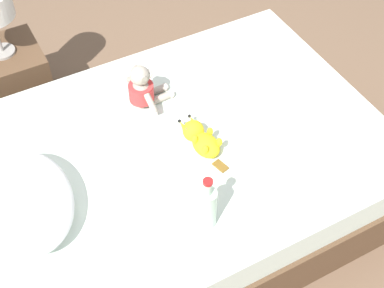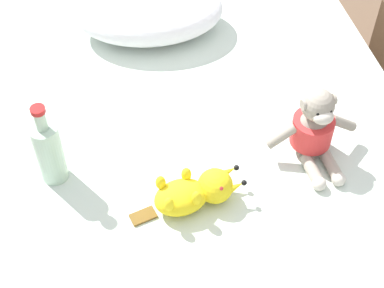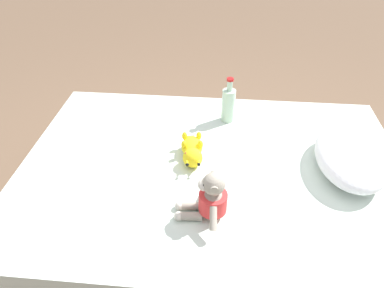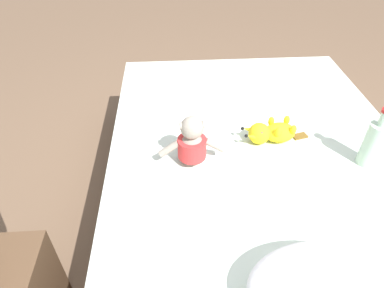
% 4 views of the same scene
% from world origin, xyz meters
% --- Properties ---
extents(ground_plane, '(16.00, 16.00, 0.00)m').
position_xyz_m(ground_plane, '(0.00, 0.00, 0.00)').
color(ground_plane, brown).
extents(bed, '(1.42, 2.02, 0.45)m').
position_xyz_m(bed, '(0.00, 0.00, 0.22)').
color(bed, brown).
rests_on(bed, ground_plane).
extents(pillow, '(0.56, 0.40, 0.16)m').
position_xyz_m(pillow, '(-0.05, 0.68, 0.53)').
color(pillow, white).
rests_on(pillow, bed).
extents(plush_monkey, '(0.29, 0.23, 0.24)m').
position_xyz_m(plush_monkey, '(0.32, 0.00, 0.55)').
color(plush_monkey, '#9E9384').
rests_on(plush_monkey, bed).
extents(plush_yellow_creature, '(0.33, 0.13, 0.10)m').
position_xyz_m(plush_yellow_creature, '(-0.06, -0.11, 0.50)').
color(plush_yellow_creature, yellow).
rests_on(plush_yellow_creature, bed).
extents(glass_bottle, '(0.08, 0.08, 0.28)m').
position_xyz_m(glass_bottle, '(-0.43, 0.07, 0.56)').
color(glass_bottle, '#B2D1B7').
rests_on(glass_bottle, bed).
extents(nightstand, '(0.39, 0.39, 0.42)m').
position_xyz_m(nightstand, '(1.07, 0.51, 0.21)').
color(nightstand, brown).
rests_on(nightstand, ground_plane).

